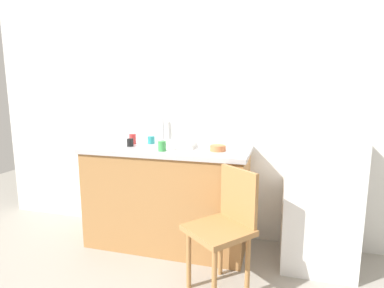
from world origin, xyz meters
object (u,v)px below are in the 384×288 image
terracotta_bowl (218,148)px  cup_black (130,142)px  refrigerator (319,199)px  cup_red (133,139)px  chair (225,224)px  dish_tray (180,145)px  cup_green (162,146)px  cup_teal (151,140)px

terracotta_bowl → cup_black: 0.82m
refrigerator → cup_red: size_ratio=11.53×
terracotta_bowl → cup_red: bearing=172.4°
terracotta_bowl → chair: bearing=-72.6°
cup_red → cup_black: 0.13m
dish_tray → terracotta_bowl: bearing=-11.5°
dish_tray → terracotta_bowl: (0.36, -0.07, -0.00)m
cup_red → cup_green: 0.47m
cup_teal → dish_tray: bearing=-18.9°
cup_teal → cup_green: bearing=-53.5°
chair → dish_tray: dish_tray is taller
cup_teal → cup_green: size_ratio=0.82×
dish_tray → cup_teal: 0.35m
cup_red → cup_black: bearing=-74.1°
chair → terracotta_bowl: terracotta_bowl is taller
refrigerator → cup_black: size_ratio=15.59×
dish_tray → cup_teal: bearing=161.1°
refrigerator → cup_red: bearing=178.1°
cup_teal → chair: bearing=-38.8°
cup_red → chair: bearing=-31.1°
terracotta_bowl → cup_green: cup_green is taller
chair → terracotta_bowl: size_ratio=6.57×
chair → cup_teal: 1.19m
cup_black → terracotta_bowl: bearing=0.4°
chair → cup_teal: (-0.85, 0.68, 0.47)m
refrigerator → cup_green: size_ratio=13.11×
cup_red → cup_green: size_ratio=1.14×
cup_red → cup_black: cup_red is taller
refrigerator → cup_green: (-1.29, -0.19, 0.41)m
terracotta_bowl → cup_green: 0.48m
refrigerator → cup_black: refrigerator is taller
cup_teal → refrigerator: bearing=-4.8°
dish_tray → cup_black: 0.47m
cup_black → cup_green: cup_green is taller
refrigerator → terracotta_bowl: refrigerator is taller
cup_red → terracotta_bowl: bearing=-7.6°
cup_green → cup_teal: bearing=126.5°
cup_teal → cup_green: cup_green is taller
refrigerator → cup_red: refrigerator is taller
dish_tray → cup_green: size_ratio=3.25×
terracotta_bowl → cup_teal: 0.72m
refrigerator → cup_black: (-1.66, -0.06, 0.40)m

